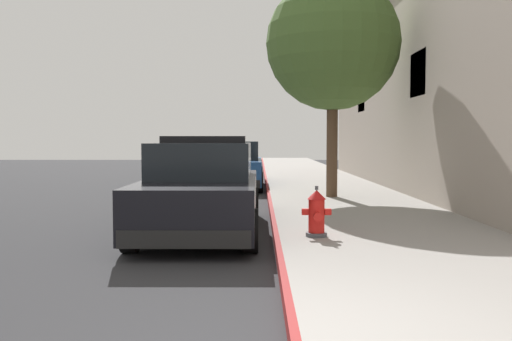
# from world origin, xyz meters

# --- Properties ---
(ground_plane) EXTENTS (33.98, 60.00, 0.20)m
(ground_plane) POSITION_xyz_m (-4.21, 10.00, -0.10)
(ground_plane) COLOR #2B2B2D
(sidewalk_pavement) EXTENTS (3.58, 60.00, 0.17)m
(sidewalk_pavement) POSITION_xyz_m (1.79, 10.00, 0.08)
(sidewalk_pavement) COLOR gray
(sidewalk_pavement) RESTS_ON ground
(curb_painted_edge) EXTENTS (0.08, 60.00, 0.17)m
(curb_painted_edge) POSITION_xyz_m (-0.04, 10.00, 0.08)
(curb_painted_edge) COLOR maroon
(curb_painted_edge) RESTS_ON ground
(police_cruiser) EXTENTS (1.94, 4.84, 1.68)m
(police_cruiser) POSITION_xyz_m (-1.29, 5.68, 0.74)
(police_cruiser) COLOR black
(police_cruiser) RESTS_ON ground
(parked_car_silver_ahead) EXTENTS (1.94, 4.84, 1.56)m
(parked_car_silver_ahead) POSITION_xyz_m (-1.15, 14.53, 0.74)
(parked_car_silver_ahead) COLOR navy
(parked_car_silver_ahead) RESTS_ON ground
(fire_hydrant) EXTENTS (0.44, 0.40, 0.76)m
(fire_hydrant) POSITION_xyz_m (0.55, 4.33, 0.52)
(fire_hydrant) COLOR #4C4C51
(fire_hydrant) RESTS_ON sidewalk_pavement
(street_tree) EXTENTS (3.35, 3.35, 5.54)m
(street_tree) POSITION_xyz_m (1.55, 10.07, 4.02)
(street_tree) COLOR brown
(street_tree) RESTS_ON sidewalk_pavement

